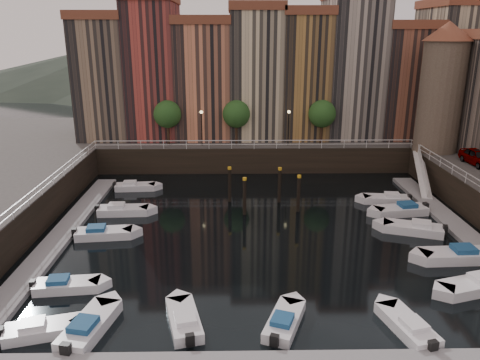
{
  "coord_description": "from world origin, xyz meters",
  "views": [
    {
      "loc": [
        -2.49,
        -35.85,
        15.69
      ],
      "look_at": [
        -1.81,
        4.0,
        3.05
      ],
      "focal_mm": 35.0,
      "sensor_mm": 36.0,
      "label": 1
    }
  ],
  "objects_px": {
    "gangway": "(422,172)",
    "boat_left_0": "(42,329)",
    "boat_left_1": "(66,285)",
    "car_a": "(478,158)",
    "boat_left_2": "(103,233)",
    "corner_tower": "(442,86)",
    "mooring_pilings": "(263,190)"
  },
  "relations": [
    {
      "from": "gangway",
      "to": "boat_left_0",
      "type": "xyz_separation_m",
      "value": [
        -29.94,
        -24.03,
        -1.58
      ]
    },
    {
      "from": "boat_left_0",
      "to": "boat_left_1",
      "type": "bearing_deg",
      "value": 78.6
    },
    {
      "from": "boat_left_1",
      "to": "car_a",
      "type": "height_order",
      "value": "car_a"
    },
    {
      "from": "boat_left_2",
      "to": "boat_left_1",
      "type": "bearing_deg",
      "value": -97.5
    },
    {
      "from": "corner_tower",
      "to": "gangway",
      "type": "distance_m",
      "value": 9.86
    },
    {
      "from": "corner_tower",
      "to": "boat_left_0",
      "type": "relative_size",
      "value": 3.12
    },
    {
      "from": "car_a",
      "to": "boat_left_2",
      "type": "bearing_deg",
      "value": -168.38
    },
    {
      "from": "boat_left_0",
      "to": "boat_left_1",
      "type": "xyz_separation_m",
      "value": [
        -0.29,
        4.64,
        -0.0
      ]
    },
    {
      "from": "boat_left_1",
      "to": "boat_left_2",
      "type": "relative_size",
      "value": 0.91
    },
    {
      "from": "boat_left_1",
      "to": "boat_left_0",
      "type": "bearing_deg",
      "value": -92.34
    },
    {
      "from": "corner_tower",
      "to": "boat_left_1",
      "type": "height_order",
      "value": "corner_tower"
    },
    {
      "from": "mooring_pilings",
      "to": "boat_left_2",
      "type": "relative_size",
      "value": 1.4
    },
    {
      "from": "corner_tower",
      "to": "boat_left_2",
      "type": "distance_m",
      "value": 37.82
    },
    {
      "from": "gangway",
      "to": "boat_left_1",
      "type": "relative_size",
      "value": 1.92
    },
    {
      "from": "mooring_pilings",
      "to": "boat_left_2",
      "type": "distance_m",
      "value": 14.81
    },
    {
      "from": "corner_tower",
      "to": "car_a",
      "type": "distance_m",
      "value": 8.98
    },
    {
      "from": "mooring_pilings",
      "to": "boat_left_2",
      "type": "xyz_separation_m",
      "value": [
        -13.21,
        -6.56,
        -1.29
      ]
    },
    {
      "from": "boat_left_1",
      "to": "car_a",
      "type": "bearing_deg",
      "value": 21.18
    },
    {
      "from": "corner_tower",
      "to": "boat_left_0",
      "type": "bearing_deg",
      "value": -139.02
    },
    {
      "from": "gangway",
      "to": "boat_left_0",
      "type": "bearing_deg",
      "value": -141.25
    },
    {
      "from": "gangway",
      "to": "boat_left_1",
      "type": "height_order",
      "value": "gangway"
    },
    {
      "from": "gangway",
      "to": "mooring_pilings",
      "type": "distance_m",
      "value": 17.45
    },
    {
      "from": "boat_left_1",
      "to": "boat_left_2",
      "type": "xyz_separation_m",
      "value": [
        0.24,
        8.0,
        0.03
      ]
    },
    {
      "from": "gangway",
      "to": "boat_left_1",
      "type": "xyz_separation_m",
      "value": [
        -30.22,
        -19.39,
        -1.59
      ]
    },
    {
      "from": "corner_tower",
      "to": "gangway",
      "type": "relative_size",
      "value": 1.66
    },
    {
      "from": "gangway",
      "to": "car_a",
      "type": "bearing_deg",
      "value": -17.92
    },
    {
      "from": "boat_left_2",
      "to": "car_a",
      "type": "relative_size",
      "value": 1.0
    },
    {
      "from": "gangway",
      "to": "boat_left_2",
      "type": "height_order",
      "value": "gangway"
    },
    {
      "from": "corner_tower",
      "to": "boat_left_1",
      "type": "relative_size",
      "value": 3.19
    },
    {
      "from": "mooring_pilings",
      "to": "car_a",
      "type": "height_order",
      "value": "car_a"
    },
    {
      "from": "corner_tower",
      "to": "car_a",
      "type": "height_order",
      "value": "corner_tower"
    },
    {
      "from": "boat_left_0",
      "to": "car_a",
      "type": "xyz_separation_m",
      "value": [
        34.69,
        22.49,
        3.47
      ]
    }
  ]
}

